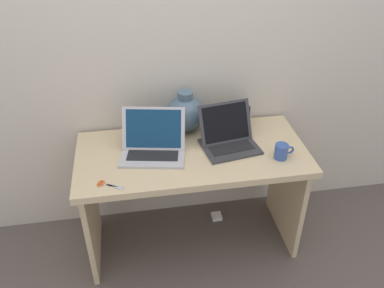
# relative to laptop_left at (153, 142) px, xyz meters

# --- Properties ---
(ground_plane) EXTENTS (6.00, 6.00, 0.00)m
(ground_plane) POSITION_rel_laptop_left_xyz_m (0.21, -0.04, -0.78)
(ground_plane) COLOR #564C47
(back_wall) EXTENTS (4.40, 0.04, 2.40)m
(back_wall) POSITION_rel_laptop_left_xyz_m (0.21, 0.31, 0.42)
(back_wall) COLOR beige
(back_wall) RESTS_ON ground
(desk) EXTENTS (1.31, 0.61, 0.72)m
(desk) POSITION_rel_laptop_left_xyz_m (0.21, -0.04, -0.22)
(desk) COLOR #D1B78C
(desk) RESTS_ON ground
(laptop_left) EXTENTS (0.39, 0.32, 0.24)m
(laptop_left) POSITION_rel_laptop_left_xyz_m (0.00, 0.00, 0.00)
(laptop_left) COLOR #B2B2B7
(laptop_left) RESTS_ON desk
(laptop_right) EXTENTS (0.34, 0.30, 0.23)m
(laptop_right) POSITION_rel_laptop_left_xyz_m (0.43, 0.00, -0.00)
(laptop_right) COLOR #333338
(laptop_right) RESTS_ON desk
(green_vase) EXTENTS (0.23, 0.23, 0.25)m
(green_vase) POSITION_rel_laptop_left_xyz_m (0.21, 0.21, 0.05)
(green_vase) COLOR slate
(green_vase) RESTS_ON desk
(coffee_mug) EXTENTS (0.11, 0.07, 0.09)m
(coffee_mug) POSITION_rel_laptop_left_xyz_m (0.69, -0.18, -0.02)
(coffee_mug) COLOR #335199
(coffee_mug) RESTS_ON desk
(pen_cup) EXTENTS (0.08, 0.08, 0.18)m
(pen_cup) POSITION_rel_laptop_left_xyz_m (0.58, 0.21, -0.00)
(pen_cup) COLOR black
(pen_cup) RESTS_ON desk
(scissors) EXTENTS (0.14, 0.10, 0.01)m
(scissors) POSITION_rel_laptop_left_xyz_m (-0.27, -0.26, -0.06)
(scissors) COLOR #B7B7BC
(scissors) RESTS_ON desk
(power_brick) EXTENTS (0.07, 0.07, 0.03)m
(power_brick) POSITION_rel_laptop_left_xyz_m (0.42, 0.13, -0.76)
(power_brick) COLOR white
(power_brick) RESTS_ON ground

